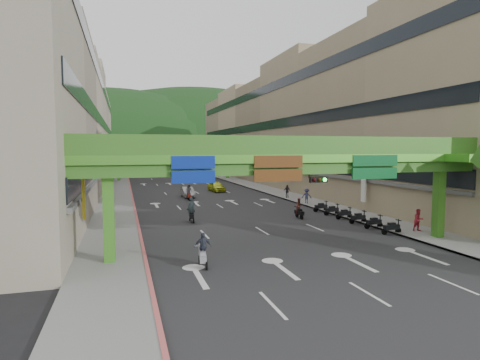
{
  "coord_description": "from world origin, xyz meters",
  "views": [
    {
      "loc": [
        -10.21,
        -16.8,
        6.35
      ],
      "look_at": [
        0.0,
        18.0,
        3.5
      ],
      "focal_mm": 30.0,
      "sensor_mm": 36.0,
      "label": 1
    }
  ],
  "objects_px": {
    "car_yellow": "(216,187)",
    "car_silver": "(188,192)",
    "scooter_rider_mid": "(299,208)",
    "pedestrian_red": "(418,222)",
    "overpass_near": "(313,167)",
    "scooter_rider_near": "(192,210)"
  },
  "relations": [
    {
      "from": "car_yellow",
      "to": "car_silver",
      "type": "bearing_deg",
      "value": -138.08
    },
    {
      "from": "scooter_rider_mid",
      "to": "pedestrian_red",
      "type": "relative_size",
      "value": 1.11
    },
    {
      "from": "car_yellow",
      "to": "overpass_near",
      "type": "bearing_deg",
      "value": -99.14
    },
    {
      "from": "overpass_near",
      "to": "scooter_rider_mid",
      "type": "xyz_separation_m",
      "value": [
        4.16,
        10.86,
        -4.26
      ]
    },
    {
      "from": "scooter_rider_near",
      "to": "car_silver",
      "type": "distance_m",
      "value": 17.94
    },
    {
      "from": "overpass_near",
      "to": "car_yellow",
      "type": "relative_size",
      "value": 6.41
    },
    {
      "from": "scooter_rider_near",
      "to": "scooter_rider_mid",
      "type": "height_order",
      "value": "scooter_rider_near"
    },
    {
      "from": "scooter_rider_mid",
      "to": "car_silver",
      "type": "xyz_separation_m",
      "value": [
        -7.24,
        18.76,
        -0.29
      ]
    },
    {
      "from": "scooter_rider_near",
      "to": "scooter_rider_mid",
      "type": "bearing_deg",
      "value": -5.82
    },
    {
      "from": "car_silver",
      "to": "car_yellow",
      "type": "height_order",
      "value": "car_yellow"
    },
    {
      "from": "scooter_rider_near",
      "to": "pedestrian_red",
      "type": "distance_m",
      "value": 18.18
    },
    {
      "from": "overpass_near",
      "to": "scooter_rider_mid",
      "type": "bearing_deg",
      "value": 69.03
    },
    {
      "from": "scooter_rider_near",
      "to": "car_yellow",
      "type": "relative_size",
      "value": 0.5
    },
    {
      "from": "scooter_rider_mid",
      "to": "car_silver",
      "type": "relative_size",
      "value": 0.47
    },
    {
      "from": "pedestrian_red",
      "to": "overpass_near",
      "type": "bearing_deg",
      "value": -161.35
    },
    {
      "from": "car_silver",
      "to": "car_yellow",
      "type": "distance_m",
      "value": 7.66
    },
    {
      "from": "overpass_near",
      "to": "car_yellow",
      "type": "bearing_deg",
      "value": 86.63
    },
    {
      "from": "overpass_near",
      "to": "car_silver",
      "type": "height_order",
      "value": "overpass_near"
    },
    {
      "from": "overpass_near",
      "to": "scooter_rider_mid",
      "type": "relative_size",
      "value": 15.0
    },
    {
      "from": "scooter_rider_near",
      "to": "pedestrian_red",
      "type": "bearing_deg",
      "value": -30.52
    },
    {
      "from": "scooter_rider_mid",
      "to": "car_yellow",
      "type": "xyz_separation_m",
      "value": [
        -2.08,
        24.42,
        -0.2
      ]
    },
    {
      "from": "car_silver",
      "to": "scooter_rider_mid",
      "type": "bearing_deg",
      "value": -70.04
    }
  ]
}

